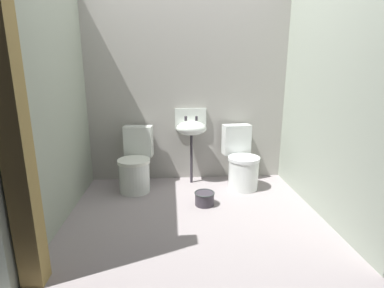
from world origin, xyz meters
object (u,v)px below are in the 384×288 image
object	(u,v)px
wooden_door_post	(11,115)
toilet_right	(241,162)
bucket	(205,198)
toilet_left	(136,165)
sink	(191,128)

from	to	relation	value
wooden_door_post	toilet_right	xyz separation A→B (m)	(1.90, 1.67, -0.90)
wooden_door_post	bucket	distance (m)	2.11
wooden_door_post	toilet_right	distance (m)	2.69
toilet_left	toilet_right	world-z (taller)	same
wooden_door_post	sink	bearing A→B (deg)	55.89
sink	bucket	bearing A→B (deg)	-82.11
toilet_left	sink	xyz separation A→B (m)	(0.72, 0.19, 0.43)
toilet_right	wooden_door_post	bearing A→B (deg)	33.94
wooden_door_post	sink	size ratio (longest dim) A/B	2.46
toilet_right	bucket	world-z (taller)	toilet_right
wooden_door_post	bucket	world-z (taller)	wooden_door_post
sink	bucket	size ratio (longest dim) A/B	4.29
toilet_left	bucket	distance (m)	1.01
sink	bucket	world-z (taller)	sink
toilet_left	bucket	bearing A→B (deg)	154.09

